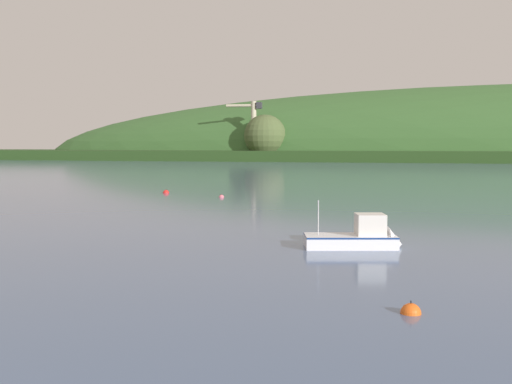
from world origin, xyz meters
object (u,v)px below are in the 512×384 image
Objects in this scene: fishing_boat_moored at (361,241)px; mooring_buoy_midchannel at (221,197)px; mooring_buoy_off_fishing_boat at (166,193)px; mooring_buoy_foreground at (411,314)px; dockside_crane at (253,132)px.

mooring_buoy_midchannel is at bearing 105.48° from fishing_boat_moored.
fishing_boat_moored is 6.86× the size of mooring_buoy_off_fishing_boat.
fishing_boat_moored is 12.48m from mooring_buoy_foreground.
dockside_crane is 28.37× the size of mooring_buoy_foreground.
dockside_crane is 157.02m from mooring_buoy_midchannel.
mooring_buoy_off_fishing_boat is at bearing 112.07° from fishing_boat_moored.
mooring_buoy_foreground is at bearing -58.68° from mooring_buoy_midchannel.
dockside_crane reaches higher than mooring_buoy_off_fishing_boat.
dockside_crane is 34.21× the size of mooring_buoy_midchannel.
fishing_boat_moored is at bearing -53.64° from mooring_buoy_midchannel.
fishing_boat_moored is at bearing 102.31° from dockside_crane.
mooring_buoy_midchannel is at bearing -21.15° from mooring_buoy_off_fishing_boat.
dockside_crane is at bearing 107.45° from mooring_buoy_off_fishing_boat.
mooring_buoy_midchannel is at bearing 121.32° from mooring_buoy_foreground.
mooring_buoy_off_fishing_boat is (-7.86, 3.04, -0.00)m from mooring_buoy_midchannel.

